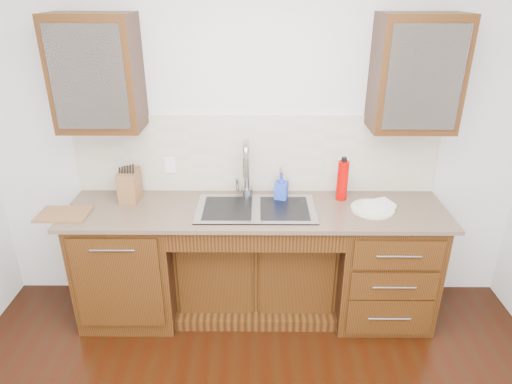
{
  "coord_description": "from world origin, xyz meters",
  "views": [
    {
      "loc": [
        0.02,
        -1.46,
        2.36
      ],
      "look_at": [
        0.0,
        1.4,
        1.05
      ],
      "focal_mm": 32.0,
      "sensor_mm": 36.0,
      "label": 1
    }
  ],
  "objects_px": {
    "plate": "(372,209)",
    "knife_block": "(130,185)",
    "soap_bottle": "(281,187)",
    "water_bottle": "(342,181)",
    "cutting_board": "(64,214)"
  },
  "relations": [
    {
      "from": "plate",
      "to": "knife_block",
      "type": "height_order",
      "value": "knife_block"
    },
    {
      "from": "soap_bottle",
      "to": "water_bottle",
      "type": "relative_size",
      "value": 0.68
    },
    {
      "from": "water_bottle",
      "to": "knife_block",
      "type": "height_order",
      "value": "water_bottle"
    },
    {
      "from": "soap_bottle",
      "to": "cutting_board",
      "type": "bearing_deg",
      "value": -154.81
    },
    {
      "from": "plate",
      "to": "cutting_board",
      "type": "height_order",
      "value": "plate"
    },
    {
      "from": "cutting_board",
      "to": "water_bottle",
      "type": "bearing_deg",
      "value": 7.88
    },
    {
      "from": "plate",
      "to": "water_bottle",
      "type": "bearing_deg",
      "value": 137.77
    },
    {
      "from": "soap_bottle",
      "to": "knife_block",
      "type": "xyz_separation_m",
      "value": [
        -1.11,
        -0.01,
        0.01
      ]
    },
    {
      "from": "soap_bottle",
      "to": "cutting_board",
      "type": "distance_m",
      "value": 1.54
    },
    {
      "from": "knife_block",
      "to": "cutting_board",
      "type": "relative_size",
      "value": 0.67
    },
    {
      "from": "soap_bottle",
      "to": "plate",
      "type": "xyz_separation_m",
      "value": [
        0.64,
        -0.17,
        -0.09
      ]
    },
    {
      "from": "water_bottle",
      "to": "knife_block",
      "type": "bearing_deg",
      "value": -179.33
    },
    {
      "from": "water_bottle",
      "to": "plate",
      "type": "relative_size",
      "value": 0.98
    },
    {
      "from": "plate",
      "to": "knife_block",
      "type": "relative_size",
      "value": 1.33
    },
    {
      "from": "soap_bottle",
      "to": "water_bottle",
      "type": "distance_m",
      "value": 0.45
    }
  ]
}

